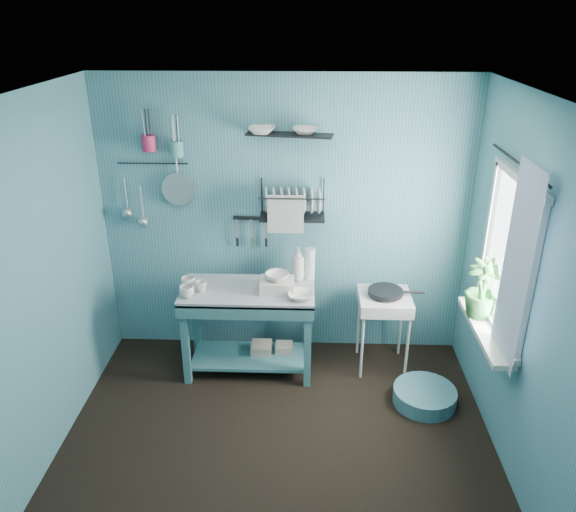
{
  "coord_description": "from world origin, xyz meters",
  "views": [
    {
      "loc": [
        0.2,
        -3.11,
        2.96
      ],
      "look_at": [
        0.05,
        0.85,
        1.2
      ],
      "focal_mm": 35.0,
      "sensor_mm": 36.0,
      "label": 1
    }
  ],
  "objects_px": {
    "water_bottle": "(310,264)",
    "soap_bottle": "(298,264)",
    "potted_plant": "(482,289)",
    "wash_tub": "(277,285)",
    "hotplate_stand": "(382,331)",
    "frying_pan": "(385,292)",
    "utensil_cup_magenta": "(149,143)",
    "mug_left": "(187,292)",
    "mug_right": "(188,283)",
    "work_counter": "(249,329)",
    "utensil_cup_teal": "(177,149)",
    "floor_basin": "(424,396)",
    "mug_mid": "(201,286)",
    "storage_tin_small": "(284,354)",
    "colander": "(178,189)",
    "storage_tin_large": "(262,354)",
    "dish_rack": "(292,200)"
  },
  "relations": [
    {
      "from": "work_counter",
      "to": "storage_tin_large",
      "type": "distance_m",
      "value": 0.31
    },
    {
      "from": "potted_plant",
      "to": "utensil_cup_teal",
      "type": "bearing_deg",
      "value": 161.64
    },
    {
      "from": "mug_mid",
      "to": "frying_pan",
      "type": "height_order",
      "value": "mug_mid"
    },
    {
      "from": "water_bottle",
      "to": "storage_tin_large",
      "type": "bearing_deg",
      "value": -157.96
    },
    {
      "from": "soap_bottle",
      "to": "hotplate_stand",
      "type": "bearing_deg",
      "value": -8.77
    },
    {
      "from": "utensil_cup_teal",
      "to": "floor_basin",
      "type": "height_order",
      "value": "utensil_cup_teal"
    },
    {
      "from": "storage_tin_small",
      "to": "floor_basin",
      "type": "xyz_separation_m",
      "value": [
        1.17,
        -0.51,
        -0.04
      ]
    },
    {
      "from": "potted_plant",
      "to": "storage_tin_large",
      "type": "xyz_separation_m",
      "value": [
        -1.7,
        0.49,
        -0.95
      ]
    },
    {
      "from": "mug_right",
      "to": "water_bottle",
      "type": "distance_m",
      "value": 1.05
    },
    {
      "from": "mug_mid",
      "to": "frying_pan",
      "type": "relative_size",
      "value": 0.33
    },
    {
      "from": "water_bottle",
      "to": "utensil_cup_teal",
      "type": "xyz_separation_m",
      "value": [
        -1.11,
        0.13,
        0.96
      ]
    },
    {
      "from": "water_bottle",
      "to": "colander",
      "type": "height_order",
      "value": "colander"
    },
    {
      "from": "mug_right",
      "to": "mug_left",
      "type": "bearing_deg",
      "value": -82.87
    },
    {
      "from": "frying_pan",
      "to": "utensil_cup_magenta",
      "type": "xyz_separation_m",
      "value": [
        -1.98,
        0.27,
        1.2
      ]
    },
    {
      "from": "hotplate_stand",
      "to": "floor_basin",
      "type": "relative_size",
      "value": 1.39
    },
    {
      "from": "storage_tin_small",
      "to": "soap_bottle",
      "type": "bearing_deg",
      "value": 45.0
    },
    {
      "from": "mug_left",
      "to": "soap_bottle",
      "type": "bearing_deg",
      "value": 21.8
    },
    {
      "from": "mug_right",
      "to": "soap_bottle",
      "type": "distance_m",
      "value": 0.95
    },
    {
      "from": "mug_left",
      "to": "work_counter",
      "type": "bearing_deg",
      "value": 18.43
    },
    {
      "from": "potted_plant",
      "to": "wash_tub",
      "type": "bearing_deg",
      "value": 164.8
    },
    {
      "from": "mug_mid",
      "to": "storage_tin_small",
      "type": "xyz_separation_m",
      "value": [
        0.68,
        0.14,
        -0.74
      ]
    },
    {
      "from": "hotplate_stand",
      "to": "work_counter",
      "type": "bearing_deg",
      "value": -175.25
    },
    {
      "from": "frying_pan",
      "to": "floor_basin",
      "type": "height_order",
      "value": "frying_pan"
    },
    {
      "from": "water_bottle",
      "to": "utensil_cup_teal",
      "type": "bearing_deg",
      "value": 173.22
    },
    {
      "from": "soap_bottle",
      "to": "utensil_cup_magenta",
      "type": "xyz_separation_m",
      "value": [
        -1.24,
        0.15,
        1.0
      ]
    },
    {
      "from": "mug_left",
      "to": "storage_tin_small",
      "type": "relative_size",
      "value": 0.61
    },
    {
      "from": "mug_mid",
      "to": "mug_right",
      "type": "height_order",
      "value": "mug_right"
    },
    {
      "from": "wash_tub",
      "to": "utensil_cup_magenta",
      "type": "bearing_deg",
      "value": 160.76
    },
    {
      "from": "frying_pan",
      "to": "colander",
      "type": "bearing_deg",
      "value": 170.52
    },
    {
      "from": "utensil_cup_teal",
      "to": "storage_tin_large",
      "type": "bearing_deg",
      "value": -23.59
    },
    {
      "from": "soap_bottle",
      "to": "mug_right",
      "type": "bearing_deg",
      "value": -167.74
    },
    {
      "from": "water_bottle",
      "to": "soap_bottle",
      "type": "bearing_deg",
      "value": -168.69
    },
    {
      "from": "storage_tin_large",
      "to": "dish_rack",
      "type": "bearing_deg",
      "value": 43.75
    },
    {
      "from": "mug_right",
      "to": "soap_bottle",
      "type": "relative_size",
      "value": 0.41
    },
    {
      "from": "utensil_cup_magenta",
      "to": "floor_basin",
      "type": "distance_m",
      "value": 3.06
    },
    {
      "from": "hotplate_stand",
      "to": "potted_plant",
      "type": "height_order",
      "value": "potted_plant"
    },
    {
      "from": "mug_right",
      "to": "floor_basin",
      "type": "distance_m",
      "value": 2.16
    },
    {
      "from": "water_bottle",
      "to": "storage_tin_large",
      "type": "relative_size",
      "value": 1.27
    },
    {
      "from": "water_bottle",
      "to": "floor_basin",
      "type": "distance_m",
      "value": 1.44
    },
    {
      "from": "hotplate_stand",
      "to": "floor_basin",
      "type": "height_order",
      "value": "hotplate_stand"
    },
    {
      "from": "storage_tin_large",
      "to": "potted_plant",
      "type": "bearing_deg",
      "value": -16.12
    },
    {
      "from": "work_counter",
      "to": "storage_tin_small",
      "type": "distance_m",
      "value": 0.43
    },
    {
      "from": "mug_mid",
      "to": "frying_pan",
      "type": "distance_m",
      "value": 1.56
    },
    {
      "from": "mug_right",
      "to": "utensil_cup_teal",
      "type": "xyz_separation_m",
      "value": [
        -0.09,
        0.35,
        1.05
      ]
    },
    {
      "from": "utensil_cup_magenta",
      "to": "colander",
      "type": "distance_m",
      "value": 0.45
    },
    {
      "from": "mug_left",
      "to": "utensil_cup_teal",
      "type": "distance_m",
      "value": 1.18
    },
    {
      "from": "frying_pan",
      "to": "storage_tin_small",
      "type": "height_order",
      "value": "frying_pan"
    },
    {
      "from": "work_counter",
      "to": "storage_tin_small",
      "type": "relative_size",
      "value": 5.61
    },
    {
      "from": "mug_left",
      "to": "frying_pan",
      "type": "xyz_separation_m",
      "value": [
        1.65,
        0.24,
        -0.1
      ]
    },
    {
      "from": "work_counter",
      "to": "mug_left",
      "type": "xyz_separation_m",
      "value": [
        -0.48,
        -0.16,
        0.45
      ]
    }
  ]
}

